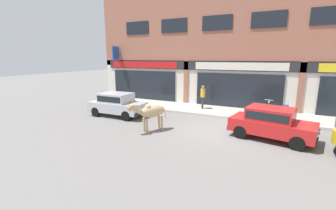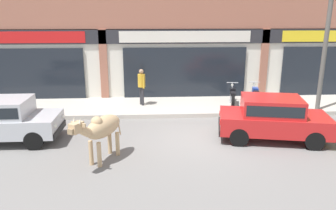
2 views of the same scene
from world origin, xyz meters
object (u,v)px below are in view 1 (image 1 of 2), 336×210
object	(u,v)px
cow	(151,112)
car_1	(117,103)
pedestrian	(203,94)
car_0	(271,122)
motorcycle_1	(285,111)
motorcycle_0	(266,109)

from	to	relation	value
cow	car_1	size ratio (longest dim) A/B	0.53
cow	pedestrian	distance (m)	5.41
car_0	car_1	xyz separation A→B (m)	(-8.86, 0.31, 0.00)
car_1	motorcycle_1	distance (m)	10.20
car_0	motorcycle_0	distance (m)	3.84
motorcycle_0	pedestrian	distance (m)	4.07
car_1	pedestrian	size ratio (longest dim) A/B	2.27
motorcycle_0	car_0	bearing A→B (deg)	-84.35
cow	pedestrian	size ratio (longest dim) A/B	1.21
pedestrian	motorcycle_0	bearing A→B (deg)	-1.83
car_0	motorcycle_0	bearing A→B (deg)	95.65
car_1	car_0	bearing A→B (deg)	-1.97
cow	motorcycle_1	size ratio (longest dim) A/B	1.07
cow	car_1	distance (m)	3.83
car_0	pedestrian	size ratio (longest dim) A/B	2.38
motorcycle_0	motorcycle_1	bearing A→B (deg)	4.39
car_0	car_1	bearing A→B (deg)	178.03
car_0	motorcycle_1	bearing A→B (deg)	80.03
cow	car_0	distance (m)	5.60
pedestrian	car_0	bearing A→B (deg)	-41.84
pedestrian	cow	bearing A→B (deg)	-100.89
cow	motorcycle_0	xyz separation A→B (m)	(5.05, 5.18, -0.44)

